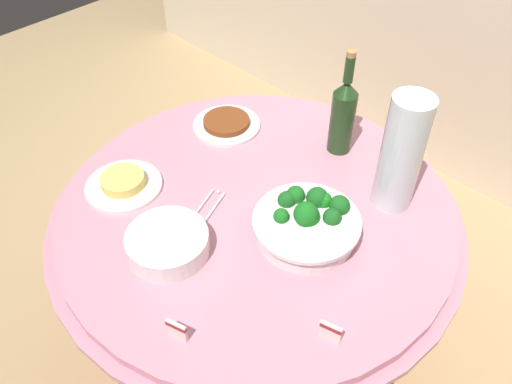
{
  "coord_description": "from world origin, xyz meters",
  "views": [
    {
      "loc": [
        0.71,
        -0.74,
        1.78
      ],
      "look_at": [
        0.0,
        0.0,
        0.79
      ],
      "focal_mm": 36.67,
      "sensor_mm": 36.0,
      "label": 1
    }
  ],
  "objects_px": {
    "label_placard_front": "(330,331)",
    "serving_tongs": "(207,208)",
    "decorative_fruit_vase": "(400,159)",
    "plate_stack": "(168,243)",
    "broccoli_bowl": "(307,222)",
    "wine_bottle": "(343,114)",
    "label_placard_rear": "(177,330)",
    "food_plate_noodles": "(123,184)",
    "label_placard_mid": "(395,159)",
    "food_plate_stir_fry": "(227,124)"
  },
  "relations": [
    {
      "from": "label_placard_mid",
      "to": "serving_tongs",
      "type": "bearing_deg",
      "value": -118.07
    },
    {
      "from": "wine_bottle",
      "to": "decorative_fruit_vase",
      "type": "relative_size",
      "value": 0.99
    },
    {
      "from": "broccoli_bowl",
      "to": "decorative_fruit_vase",
      "type": "relative_size",
      "value": 0.82
    },
    {
      "from": "food_plate_noodles",
      "to": "label_placard_mid",
      "type": "xyz_separation_m",
      "value": [
        0.51,
        0.62,
        0.02
      ]
    },
    {
      "from": "wine_bottle",
      "to": "serving_tongs",
      "type": "distance_m",
      "value": 0.49
    },
    {
      "from": "food_plate_stir_fry",
      "to": "serving_tongs",
      "type": "bearing_deg",
      "value": -51.91
    },
    {
      "from": "serving_tongs",
      "to": "label_placard_rear",
      "type": "distance_m",
      "value": 0.4
    },
    {
      "from": "broccoli_bowl",
      "to": "wine_bottle",
      "type": "relative_size",
      "value": 0.83
    },
    {
      "from": "decorative_fruit_vase",
      "to": "food_plate_noodles",
      "type": "xyz_separation_m",
      "value": [
        -0.58,
        -0.49,
        -0.14
      ]
    },
    {
      "from": "food_plate_stir_fry",
      "to": "label_placard_rear",
      "type": "xyz_separation_m",
      "value": [
        0.48,
        -0.61,
        0.02
      ]
    },
    {
      "from": "broccoli_bowl",
      "to": "label_placard_rear",
      "type": "distance_m",
      "value": 0.43
    },
    {
      "from": "decorative_fruit_vase",
      "to": "label_placard_front",
      "type": "bearing_deg",
      "value": -72.22
    },
    {
      "from": "plate_stack",
      "to": "decorative_fruit_vase",
      "type": "height_order",
      "value": "decorative_fruit_vase"
    },
    {
      "from": "plate_stack",
      "to": "food_plate_stir_fry",
      "type": "height_order",
      "value": "plate_stack"
    },
    {
      "from": "decorative_fruit_vase",
      "to": "label_placard_mid",
      "type": "distance_m",
      "value": 0.19
    },
    {
      "from": "label_placard_rear",
      "to": "wine_bottle",
      "type": "bearing_deg",
      "value": 101.05
    },
    {
      "from": "broccoli_bowl",
      "to": "plate_stack",
      "type": "relative_size",
      "value": 1.33
    },
    {
      "from": "food_plate_noodles",
      "to": "label_placard_rear",
      "type": "height_order",
      "value": "label_placard_rear"
    },
    {
      "from": "wine_bottle",
      "to": "label_placard_rear",
      "type": "xyz_separation_m",
      "value": [
        0.15,
        -0.78,
        -0.1
      ]
    },
    {
      "from": "label_placard_front",
      "to": "plate_stack",
      "type": "bearing_deg",
      "value": -169.14
    },
    {
      "from": "label_placard_front",
      "to": "label_placard_rear",
      "type": "xyz_separation_m",
      "value": [
        -0.24,
        -0.23,
        0.0
      ]
    },
    {
      "from": "wine_bottle",
      "to": "decorative_fruit_vase",
      "type": "height_order",
      "value": "decorative_fruit_vase"
    },
    {
      "from": "label_placard_front",
      "to": "food_plate_stir_fry",
      "type": "bearing_deg",
      "value": 152.39
    },
    {
      "from": "serving_tongs",
      "to": "label_placard_front",
      "type": "relative_size",
      "value": 3.01
    },
    {
      "from": "decorative_fruit_vase",
      "to": "plate_stack",
      "type": "bearing_deg",
      "value": -118.85
    },
    {
      "from": "decorative_fruit_vase",
      "to": "serving_tongs",
      "type": "relative_size",
      "value": 2.06
    },
    {
      "from": "wine_bottle",
      "to": "food_plate_stir_fry",
      "type": "bearing_deg",
      "value": -153.41
    },
    {
      "from": "food_plate_noodles",
      "to": "label_placard_rear",
      "type": "bearing_deg",
      "value": -22.76
    },
    {
      "from": "plate_stack",
      "to": "serving_tongs",
      "type": "xyz_separation_m",
      "value": [
        -0.04,
        0.17,
        -0.03
      ]
    },
    {
      "from": "serving_tongs",
      "to": "label_placard_front",
      "type": "distance_m",
      "value": 0.5
    },
    {
      "from": "plate_stack",
      "to": "wine_bottle",
      "type": "distance_m",
      "value": 0.64
    },
    {
      "from": "decorative_fruit_vase",
      "to": "label_placard_mid",
      "type": "height_order",
      "value": "decorative_fruit_vase"
    },
    {
      "from": "wine_bottle",
      "to": "decorative_fruit_vase",
      "type": "xyz_separation_m",
      "value": [
        0.25,
        -0.08,
        0.02
      ]
    },
    {
      "from": "label_placard_rear",
      "to": "decorative_fruit_vase",
      "type": "bearing_deg",
      "value": 82.19
    },
    {
      "from": "food_plate_stir_fry",
      "to": "label_placard_front",
      "type": "xyz_separation_m",
      "value": [
        0.73,
        -0.38,
        0.02
      ]
    },
    {
      "from": "broccoli_bowl",
      "to": "decorative_fruit_vase",
      "type": "height_order",
      "value": "decorative_fruit_vase"
    },
    {
      "from": "broccoli_bowl",
      "to": "plate_stack",
      "type": "height_order",
      "value": "broccoli_bowl"
    },
    {
      "from": "wine_bottle",
      "to": "broccoli_bowl",
      "type": "bearing_deg",
      "value": -65.28
    },
    {
      "from": "label_placard_mid",
      "to": "wine_bottle",
      "type": "bearing_deg",
      "value": -166.32
    },
    {
      "from": "plate_stack",
      "to": "label_placard_rear",
      "type": "height_order",
      "value": "plate_stack"
    },
    {
      "from": "food_plate_stir_fry",
      "to": "label_placard_rear",
      "type": "bearing_deg",
      "value": -51.57
    },
    {
      "from": "wine_bottle",
      "to": "food_plate_noodles",
      "type": "height_order",
      "value": "wine_bottle"
    },
    {
      "from": "wine_bottle",
      "to": "food_plate_noodles",
      "type": "distance_m",
      "value": 0.67
    },
    {
      "from": "broccoli_bowl",
      "to": "label_placard_mid",
      "type": "relative_size",
      "value": 5.09
    },
    {
      "from": "label_placard_front",
      "to": "food_plate_noodles",
      "type": "bearing_deg",
      "value": -177.99
    },
    {
      "from": "label_placard_front",
      "to": "serving_tongs",
      "type": "bearing_deg",
      "value": 170.69
    },
    {
      "from": "broccoli_bowl",
      "to": "serving_tongs",
      "type": "bearing_deg",
      "value": -154.21
    },
    {
      "from": "plate_stack",
      "to": "wine_bottle",
      "type": "relative_size",
      "value": 0.62
    },
    {
      "from": "wine_bottle",
      "to": "label_placard_rear",
      "type": "distance_m",
      "value": 0.8
    },
    {
      "from": "serving_tongs",
      "to": "food_plate_noodles",
      "type": "distance_m",
      "value": 0.26
    }
  ]
}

